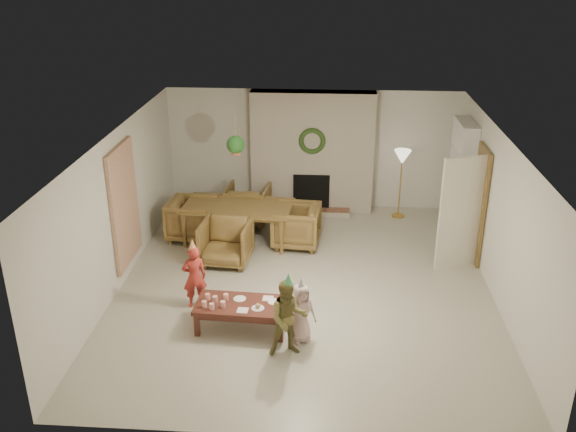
# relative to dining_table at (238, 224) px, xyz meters

# --- Properties ---
(floor) EXTENTS (7.00, 7.00, 0.00)m
(floor) POSITION_rel_dining_table_xyz_m (1.33, -1.59, -0.35)
(floor) COLOR #B7B29E
(floor) RESTS_ON ground
(ceiling) EXTENTS (7.00, 7.00, 0.00)m
(ceiling) POSITION_rel_dining_table_xyz_m (1.33, -1.59, 2.15)
(ceiling) COLOR white
(ceiling) RESTS_ON wall_back
(wall_back) EXTENTS (7.00, 0.00, 7.00)m
(wall_back) POSITION_rel_dining_table_xyz_m (1.33, 1.91, 0.90)
(wall_back) COLOR silver
(wall_back) RESTS_ON floor
(wall_front) EXTENTS (7.00, 0.00, 7.00)m
(wall_front) POSITION_rel_dining_table_xyz_m (1.33, -5.09, 0.90)
(wall_front) COLOR silver
(wall_front) RESTS_ON floor
(wall_left) EXTENTS (0.00, 7.00, 7.00)m
(wall_left) POSITION_rel_dining_table_xyz_m (-1.67, -1.59, 0.90)
(wall_left) COLOR silver
(wall_left) RESTS_ON floor
(wall_right) EXTENTS (0.00, 7.00, 7.00)m
(wall_right) POSITION_rel_dining_table_xyz_m (4.33, -1.59, 0.90)
(wall_right) COLOR silver
(wall_right) RESTS_ON floor
(fireplace_mass) EXTENTS (2.50, 0.40, 2.50)m
(fireplace_mass) POSITION_rel_dining_table_xyz_m (1.33, 1.71, 0.90)
(fireplace_mass) COLOR #582A17
(fireplace_mass) RESTS_ON floor
(fireplace_hearth) EXTENTS (1.60, 0.30, 0.12)m
(fireplace_hearth) POSITION_rel_dining_table_xyz_m (1.33, 1.36, -0.29)
(fireplace_hearth) COLOR #5F2A1A
(fireplace_hearth) RESTS_ON floor
(fireplace_firebox) EXTENTS (0.75, 0.12, 0.75)m
(fireplace_firebox) POSITION_rel_dining_table_xyz_m (1.33, 1.53, 0.10)
(fireplace_firebox) COLOR black
(fireplace_firebox) RESTS_ON floor
(fireplace_wreath) EXTENTS (0.54, 0.10, 0.54)m
(fireplace_wreath) POSITION_rel_dining_table_xyz_m (1.33, 1.48, 1.20)
(fireplace_wreath) COLOR #224118
(fireplace_wreath) RESTS_ON fireplace_mass
(floor_lamp_base) EXTENTS (0.27, 0.27, 0.03)m
(floor_lamp_base) POSITION_rel_dining_table_xyz_m (3.13, 1.41, -0.34)
(floor_lamp_base) COLOR gold
(floor_lamp_base) RESTS_ON floor
(floor_lamp_post) EXTENTS (0.03, 0.03, 1.28)m
(floor_lamp_post) POSITION_rel_dining_table_xyz_m (3.13, 1.41, 0.31)
(floor_lamp_post) COLOR gold
(floor_lamp_post) RESTS_ON floor
(floor_lamp_shade) EXTENTS (0.34, 0.34, 0.28)m
(floor_lamp_shade) POSITION_rel_dining_table_xyz_m (3.13, 1.41, 0.92)
(floor_lamp_shade) COLOR beige
(floor_lamp_shade) RESTS_ON floor_lamp_post
(bookshelf_carcass) EXTENTS (0.30, 1.00, 2.20)m
(bookshelf_carcass) POSITION_rel_dining_table_xyz_m (4.17, 0.71, 0.75)
(bookshelf_carcass) COLOR white
(bookshelf_carcass) RESTS_ON floor
(bookshelf_shelf_a) EXTENTS (0.30, 0.92, 0.03)m
(bookshelf_shelf_a) POSITION_rel_dining_table_xyz_m (4.15, 0.71, 0.10)
(bookshelf_shelf_a) COLOR white
(bookshelf_shelf_a) RESTS_ON bookshelf_carcass
(bookshelf_shelf_b) EXTENTS (0.30, 0.92, 0.03)m
(bookshelf_shelf_b) POSITION_rel_dining_table_xyz_m (4.15, 0.71, 0.50)
(bookshelf_shelf_b) COLOR white
(bookshelf_shelf_b) RESTS_ON bookshelf_carcass
(bookshelf_shelf_c) EXTENTS (0.30, 0.92, 0.03)m
(bookshelf_shelf_c) POSITION_rel_dining_table_xyz_m (4.15, 0.71, 0.90)
(bookshelf_shelf_c) COLOR white
(bookshelf_shelf_c) RESTS_ON bookshelf_carcass
(bookshelf_shelf_d) EXTENTS (0.30, 0.92, 0.03)m
(bookshelf_shelf_d) POSITION_rel_dining_table_xyz_m (4.15, 0.71, 1.30)
(bookshelf_shelf_d) COLOR white
(bookshelf_shelf_d) RESTS_ON bookshelf_carcass
(books_row_lower) EXTENTS (0.20, 0.40, 0.24)m
(books_row_lower) POSITION_rel_dining_table_xyz_m (4.13, 0.56, 0.24)
(books_row_lower) COLOR #A22C1D
(books_row_lower) RESTS_ON bookshelf_shelf_a
(books_row_mid) EXTENTS (0.20, 0.44, 0.24)m
(books_row_mid) POSITION_rel_dining_table_xyz_m (4.13, 0.76, 0.64)
(books_row_mid) COLOR #276492
(books_row_mid) RESTS_ON bookshelf_shelf_b
(books_row_upper) EXTENTS (0.20, 0.36, 0.22)m
(books_row_upper) POSITION_rel_dining_table_xyz_m (4.13, 0.61, 1.03)
(books_row_upper) COLOR #9E9222
(books_row_upper) RESTS_ON bookshelf_shelf_c
(door_frame) EXTENTS (0.05, 0.86, 2.04)m
(door_frame) POSITION_rel_dining_table_xyz_m (4.29, -0.39, 0.67)
(door_frame) COLOR brown
(door_frame) RESTS_ON floor
(door_leaf) EXTENTS (0.77, 0.32, 2.00)m
(door_leaf) POSITION_rel_dining_table_xyz_m (3.91, -0.77, 0.65)
(door_leaf) COLOR beige
(door_leaf) RESTS_ON floor
(curtain_panel) EXTENTS (0.06, 1.20, 2.00)m
(curtain_panel) POSITION_rel_dining_table_xyz_m (-1.63, -1.39, 0.90)
(curtain_panel) COLOR beige
(curtain_panel) RESTS_ON wall_left
(dining_table) EXTENTS (2.10, 1.29, 0.71)m
(dining_table) POSITION_rel_dining_table_xyz_m (0.00, 0.00, 0.00)
(dining_table) COLOR brown
(dining_table) RESTS_ON floor
(dining_chair_near) EXTENTS (0.91, 0.93, 0.78)m
(dining_chair_near) POSITION_rel_dining_table_xyz_m (-0.08, -0.88, 0.04)
(dining_chair_near) COLOR brown
(dining_chair_near) RESTS_ON floor
(dining_chair_far) EXTENTS (0.91, 0.93, 0.78)m
(dining_chair_far) POSITION_rel_dining_table_xyz_m (0.08, 0.88, 0.04)
(dining_chair_far) COLOR brown
(dining_chair_far) RESTS_ON floor
(dining_chair_left) EXTENTS (0.93, 0.91, 0.78)m
(dining_chair_left) POSITION_rel_dining_table_xyz_m (-0.88, 0.08, 0.04)
(dining_chair_left) COLOR brown
(dining_chair_left) RESTS_ON floor
(dining_chair_right) EXTENTS (0.93, 0.91, 0.78)m
(dining_chair_right) POSITION_rel_dining_table_xyz_m (1.10, -0.10, 0.04)
(dining_chair_right) COLOR brown
(dining_chair_right) RESTS_ON floor
(hanging_plant_cord) EXTENTS (0.01, 0.01, 0.70)m
(hanging_plant_cord) POSITION_rel_dining_table_xyz_m (0.03, -0.09, 1.80)
(hanging_plant_cord) COLOR tan
(hanging_plant_cord) RESTS_ON ceiling
(hanging_plant_pot) EXTENTS (0.16, 0.16, 0.12)m
(hanging_plant_pot) POSITION_rel_dining_table_xyz_m (0.03, -0.09, 1.45)
(hanging_plant_pot) COLOR #A95D36
(hanging_plant_pot) RESTS_ON hanging_plant_cord
(hanging_plant_foliage) EXTENTS (0.32, 0.32, 0.32)m
(hanging_plant_foliage) POSITION_rel_dining_table_xyz_m (0.03, -0.09, 1.57)
(hanging_plant_foliage) COLOR #1D531B
(hanging_plant_foliage) RESTS_ON hanging_plant_pot
(coffee_table_top) EXTENTS (1.35, 0.73, 0.06)m
(coffee_table_top) POSITION_rel_dining_table_xyz_m (0.48, -2.92, 0.02)
(coffee_table_top) COLOR #52251B
(coffee_table_top) RESTS_ON floor
(coffee_table_apron) EXTENTS (1.25, 0.62, 0.08)m
(coffee_table_apron) POSITION_rel_dining_table_xyz_m (0.48, -2.92, -0.05)
(coffee_table_apron) COLOR #52251B
(coffee_table_apron) RESTS_ON floor
(coffee_leg_fl) EXTENTS (0.07, 0.07, 0.35)m
(coffee_leg_fl) POSITION_rel_dining_table_xyz_m (-0.14, -3.16, -0.18)
(coffee_leg_fl) COLOR #52251B
(coffee_leg_fl) RESTS_ON floor
(coffee_leg_fr) EXTENTS (0.07, 0.07, 0.35)m
(coffee_leg_fr) POSITION_rel_dining_table_xyz_m (1.06, -3.22, -0.18)
(coffee_leg_fr) COLOR #52251B
(coffee_leg_fr) RESTS_ON floor
(coffee_leg_bl) EXTENTS (0.07, 0.07, 0.35)m
(coffee_leg_bl) POSITION_rel_dining_table_xyz_m (-0.11, -2.62, -0.18)
(coffee_leg_bl) COLOR #52251B
(coffee_leg_bl) RESTS_ON floor
(coffee_leg_br) EXTENTS (0.07, 0.07, 0.35)m
(coffee_leg_br) POSITION_rel_dining_table_xyz_m (1.09, -2.69, -0.18)
(coffee_leg_br) COLOR #52251B
(coffee_leg_br) RESTS_ON floor
(cup_a) EXTENTS (0.07, 0.07, 0.09)m
(cup_a) POSITION_rel_dining_table_xyz_m (-0.04, -3.05, 0.10)
(cup_a) COLOR white
(cup_a) RESTS_ON coffee_table_top
(cup_b) EXTENTS (0.07, 0.07, 0.09)m
(cup_b) POSITION_rel_dining_table_xyz_m (-0.03, -2.84, 0.10)
(cup_b) COLOR white
(cup_b) RESTS_ON coffee_table_top
(cup_c) EXTENTS (0.07, 0.07, 0.09)m
(cup_c) POSITION_rel_dining_table_xyz_m (0.08, -3.10, 0.10)
(cup_c) COLOR white
(cup_c) RESTS_ON coffee_table_top
(cup_d) EXTENTS (0.07, 0.07, 0.09)m
(cup_d) POSITION_rel_dining_table_xyz_m (0.09, -2.90, 0.10)
(cup_d) COLOR white
(cup_d) RESTS_ON coffee_table_top
(cup_e) EXTENTS (0.07, 0.07, 0.09)m
(cup_e) POSITION_rel_dining_table_xyz_m (0.23, -3.03, 0.10)
(cup_e) COLOR white
(cup_e) RESTS_ON coffee_table_top
(cup_f) EXTENTS (0.07, 0.07, 0.09)m
(cup_f) POSITION_rel_dining_table_xyz_m (0.24, -2.83, 0.10)
(cup_f) COLOR white
(cup_f) RESTS_ON coffee_table_top
(plate_a) EXTENTS (0.19, 0.19, 0.01)m
(plate_a) POSITION_rel_dining_table_xyz_m (0.43, -2.80, 0.06)
(plate_a) COLOR white
(plate_a) RESTS_ON coffee_table_top
(plate_b) EXTENTS (0.19, 0.19, 0.01)m
(plate_b) POSITION_rel_dining_table_xyz_m (0.73, -3.04, 0.06)
(plate_b) COLOR white
(plate_b) RESTS_ON coffee_table_top
(plate_c) EXTENTS (0.19, 0.19, 0.01)m
(plate_c) POSITION_rel_dining_table_xyz_m (0.94, -2.85, 0.06)
(plate_c) COLOR white
(plate_c) RESTS_ON coffee_table_top
(food_scoop) EXTENTS (0.07, 0.07, 0.07)m
(food_scoop) POSITION_rel_dining_table_xyz_m (0.73, -3.04, 0.10)
(food_scoop) COLOR tan
(food_scoop) RESTS_ON plate_b
(napkin_left) EXTENTS (0.16, 0.16, 0.01)m
(napkin_left) POSITION_rel_dining_table_xyz_m (0.52, -3.11, 0.06)
(napkin_left) COLOR #FAB8C5
(napkin_left) RESTS_ON coffee_table_top
(napkin_right) EXTENTS (0.16, 0.16, 0.01)m
(napkin_right) POSITION_rel_dining_table_xyz_m (0.84, -2.76, 0.06)
(napkin_right) COLOR #FAB8C5
(napkin_right) RESTS_ON coffee_table_top
(child_red) EXTENTS (0.43, 0.36, 1.01)m
(child_red) POSITION_rel_dining_table_xyz_m (-0.32, -2.36, 0.15)
(child_red) COLOR #AF2E25
(child_red) RESTS_ON floor
(party_hat_red) EXTENTS (0.14, 0.14, 0.19)m
(party_hat_red) POSITION_rel_dining_table_xyz_m (-0.32, -2.36, 0.70)
(party_hat_red) COLOR gold
(party_hat_red) RESTS_ON child_red
(child_plaid) EXTENTS (0.62, 0.53, 1.10)m
(child_plaid) POSITION_rel_dining_table_xyz_m (1.19, -3.50, 0.20)
(child_plaid) COLOR #9B5A2A
(child_plaid) RESTS_ON floor
(party_hat_plaid) EXTENTS (0.14, 0.14, 0.18)m
(party_hat_plaid) POSITION_rel_dining_table_xyz_m (1.19, -3.50, 0.79)
(party_hat_plaid) COLOR #47A761
(party_hat_plaid) RESTS_ON child_plaid
(child_pink) EXTENTS (0.51, 0.45, 0.88)m
(child_pink) POSITION_rel_dining_table_xyz_m (1.34, -3.18, 0.09)
(child_pink) COLOR beige
(child_pink) RESTS_ON floor
(party_hat_pink) EXTENTS (0.14, 0.14, 0.16)m
(party_hat_pink) POSITION_rel_dining_table_xyz_m (1.34, -3.18, 0.56)
(party_hat_pink) COLOR silver
(party_hat_pink) RESTS_ON child_pink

